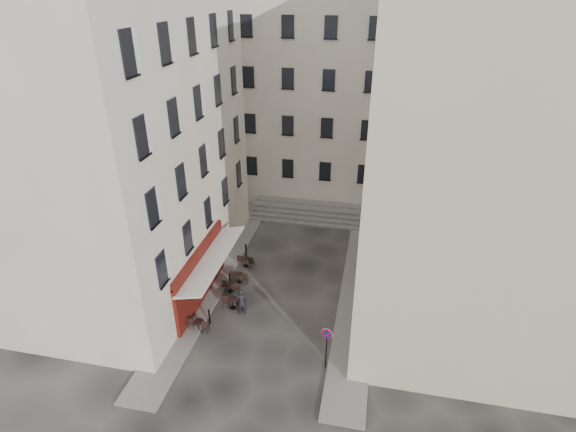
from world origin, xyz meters
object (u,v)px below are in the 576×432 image
(bistro_table_a, at_px, (199,325))
(bistro_table_b, at_px, (233,302))
(no_parking_sign, at_px, (327,341))
(pedestrian, at_px, (241,302))

(bistro_table_a, height_order, bistro_table_b, bistro_table_b)
(no_parking_sign, relative_size, bistro_table_a, 2.08)
(bistro_table_b, distance_m, pedestrian, 0.80)
(no_parking_sign, bearing_deg, bistro_table_a, -173.85)
(bistro_table_b, bearing_deg, no_parking_sign, -30.16)
(bistro_table_a, distance_m, pedestrian, 2.64)
(pedestrian, bearing_deg, no_parking_sign, 128.41)
(bistro_table_b, bearing_deg, bistro_table_a, -118.54)
(bistro_table_a, distance_m, bistro_table_b, 2.50)
(bistro_table_a, bearing_deg, bistro_table_b, 61.46)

